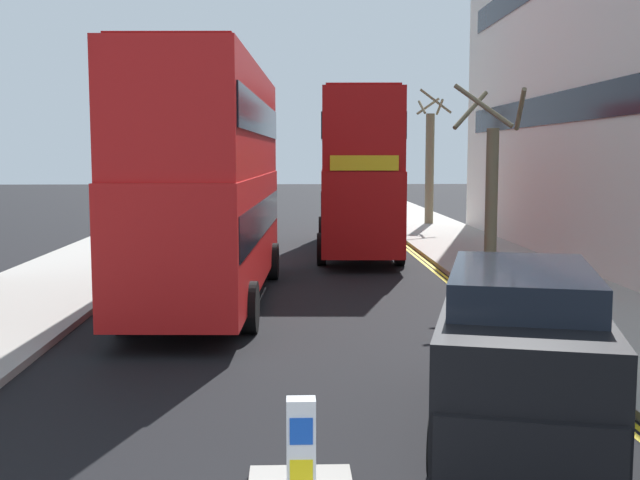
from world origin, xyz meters
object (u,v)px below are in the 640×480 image
at_px(double_decker_bus_away, 210,176).
at_px(taxi_minivan, 521,355).
at_px(double_decker_bus_oncoming, 357,169).
at_px(keep_left_bollard, 301,459).

height_order(double_decker_bus_away, taxi_minivan, double_decker_bus_away).
relative_size(double_decker_bus_oncoming, taxi_minivan, 2.13).
distance_m(keep_left_bollard, double_decker_bus_oncoming, 21.03).
height_order(double_decker_bus_oncoming, taxi_minivan, double_decker_bus_oncoming).
xyz_separation_m(keep_left_bollard, taxi_minivan, (2.74, 2.07, 0.46)).
relative_size(keep_left_bollard, double_decker_bus_away, 0.10).
relative_size(keep_left_bollard, taxi_minivan, 0.22).
bearing_deg(keep_left_bollard, double_decker_bus_oncoming, 83.72).
height_order(double_decker_bus_away, double_decker_bus_oncoming, same).
xyz_separation_m(keep_left_bollard, double_decker_bus_away, (-2.01, 11.38, 2.42)).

